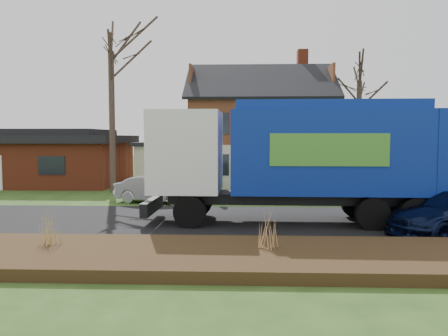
{
  "coord_description": "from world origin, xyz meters",
  "views": [
    {
      "loc": [
        0.75,
        -16.15,
        3.15
      ],
      "look_at": [
        0.01,
        2.5,
        1.85
      ],
      "focal_mm": 35.0,
      "sensor_mm": 36.0,
      "label": 1
    }
  ],
  "objects": [
    {
      "name": "silver_sedan",
      "position": [
        -3.31,
        4.65,
        0.67
      ],
      "size": [
        4.29,
        2.43,
        1.34
      ],
      "primitive_type": "imported",
      "rotation": [
        0.0,
        0.0,
        1.31
      ],
      "color": "#9D9FA4",
      "rests_on": "ground"
    },
    {
      "name": "mulch_verge",
      "position": [
        0.0,
        -5.3,
        0.15
      ],
      "size": [
        80.0,
        3.5,
        0.3
      ],
      "primitive_type": "cube",
      "color": "#301E10",
      "rests_on": "ground"
    },
    {
      "name": "ground",
      "position": [
        0.0,
        0.0,
        0.0
      ],
      "size": [
        120.0,
        120.0,
        0.0
      ],
      "primitive_type": "plane",
      "color": "#294517",
      "rests_on": "ground"
    },
    {
      "name": "ranch_house",
      "position": [
        -12.0,
        13.0,
        1.81
      ],
      "size": [
        9.8,
        8.2,
        3.7
      ],
      "color": "#993B21",
      "rests_on": "ground"
    },
    {
      "name": "main_house",
      "position": [
        1.49,
        13.91,
        4.03
      ],
      "size": [
        12.95,
        8.95,
        9.26
      ],
      "color": "beige",
      "rests_on": "ground"
    },
    {
      "name": "garbage_truck",
      "position": [
        2.78,
        -0.07,
        2.57
      ],
      "size": [
        10.44,
        2.98,
        4.45
      ],
      "rotation": [
        0.0,
        0.0,
        -0.02
      ],
      "color": "black",
      "rests_on": "ground"
    },
    {
      "name": "tree_front_west",
      "position": [
        -6.63,
        8.58,
        9.2
      ],
      "size": [
        3.76,
        3.76,
        11.16
      ],
      "color": "#453229",
      "rests_on": "ground"
    },
    {
      "name": "grass_clump_mid",
      "position": [
        1.46,
        -5.04,
        0.8
      ],
      "size": [
        0.36,
        0.29,
        1.0
      ],
      "color": "tan",
      "rests_on": "mulch_verge"
    },
    {
      "name": "tree_front_east",
      "position": [
        7.6,
        9.74,
        7.48
      ],
      "size": [
        3.31,
        3.31,
        9.2
      ],
      "color": "#3B2C23",
      "rests_on": "ground"
    },
    {
      "name": "grass_clump_west",
      "position": [
        -4.38,
        -4.84,
        0.78
      ],
      "size": [
        0.36,
        0.3,
        0.96
      ],
      "color": "tan",
      "rests_on": "mulch_verge"
    },
    {
      "name": "road",
      "position": [
        0.0,
        0.0,
        0.01
      ],
      "size": [
        80.0,
        7.0,
        0.02
      ],
      "primitive_type": "cube",
      "color": "black",
      "rests_on": "ground"
    },
    {
      "name": "tree_back",
      "position": [
        3.12,
        22.65,
        9.3
      ],
      "size": [
        3.52,
        3.52,
        11.15
      ],
      "color": "#453329",
      "rests_on": "ground"
    }
  ]
}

